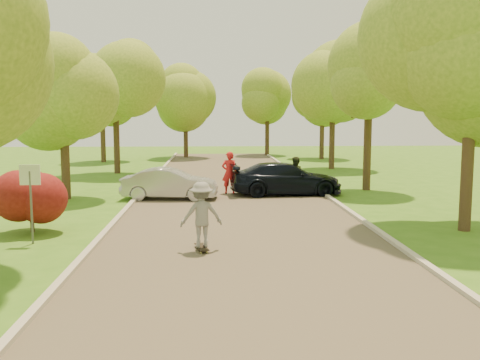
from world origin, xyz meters
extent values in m
plane|color=#3B6F1A|center=(0.00, 0.00, 0.00)|extent=(100.00, 100.00, 0.00)
cube|color=#4C4438|center=(0.00, 8.00, 0.01)|extent=(8.00, 60.00, 0.01)
cube|color=#B2AD9E|center=(-4.05, 8.00, 0.06)|extent=(0.18, 60.00, 0.12)
cube|color=#B2AD9E|center=(4.05, 8.00, 0.06)|extent=(0.18, 60.00, 0.12)
cylinder|color=#59595E|center=(-5.80, 4.00, 1.00)|extent=(0.06, 0.06, 2.00)
cube|color=white|center=(-5.80, 4.00, 1.90)|extent=(0.55, 0.04, 0.55)
cylinder|color=#382619|center=(-6.30, 5.50, 0.35)|extent=(0.12, 0.12, 0.70)
sphere|color=#590F0F|center=(-6.30, 5.50, 1.10)|extent=(1.70, 1.70, 1.70)
cylinder|color=#382619|center=(-7.00, 12.00, 1.57)|extent=(0.36, 0.36, 3.15)
sphere|color=#597E22|center=(-7.00, 12.00, 4.41)|extent=(4.20, 4.20, 4.20)
sphere|color=#597E22|center=(-6.37, 12.00, 5.04)|extent=(3.15, 3.15, 3.15)
cylinder|color=#382619|center=(-6.60, 22.00, 1.91)|extent=(0.36, 0.36, 3.83)
sphere|color=#597E22|center=(-6.60, 22.00, 5.27)|extent=(4.80, 4.80, 4.80)
sphere|color=#597E22|center=(-5.88, 22.00, 5.99)|extent=(3.60, 3.60, 3.60)
cylinder|color=#382619|center=(6.80, 5.00, 1.91)|extent=(0.36, 0.36, 3.83)
sphere|color=#597E22|center=(6.80, 5.00, 5.33)|extent=(5.00, 5.00, 5.00)
cylinder|color=#382619|center=(6.40, 14.00, 1.69)|extent=(0.36, 0.36, 3.38)
sphere|color=#597E22|center=(6.40, 14.00, 4.70)|extent=(4.40, 4.40, 4.40)
sphere|color=#597E22|center=(7.06, 14.00, 5.36)|extent=(3.30, 3.30, 3.30)
cylinder|color=#382619|center=(7.00, 24.00, 2.02)|extent=(0.36, 0.36, 4.05)
sphere|color=#597E22|center=(7.00, 24.00, 5.61)|extent=(5.20, 5.20, 5.20)
sphere|color=#597E22|center=(7.78, 24.00, 6.39)|extent=(3.90, 3.90, 3.90)
cylinder|color=#382619|center=(-9.00, 30.00, 1.80)|extent=(0.36, 0.36, 3.60)
sphere|color=#597E22|center=(-9.00, 30.00, 5.10)|extent=(5.00, 5.00, 5.00)
sphere|color=#597E22|center=(-8.25, 30.00, 5.85)|extent=(3.75, 3.75, 3.75)
cylinder|color=#382619|center=(8.00, 32.00, 1.91)|extent=(0.36, 0.36, 3.83)
sphere|color=#597E22|center=(8.00, 32.00, 5.33)|extent=(5.00, 5.00, 5.00)
sphere|color=#597E22|center=(8.75, 32.00, 6.08)|extent=(3.75, 3.75, 3.75)
cylinder|color=#382619|center=(-3.00, 34.00, 1.69)|extent=(0.36, 0.36, 3.38)
sphere|color=#597E22|center=(-3.00, 34.00, 4.81)|extent=(4.80, 4.80, 4.80)
sphere|color=#597E22|center=(-2.28, 34.00, 5.53)|extent=(3.60, 3.60, 3.60)
cylinder|color=#382619|center=(4.00, 36.00, 1.80)|extent=(0.36, 0.36, 3.60)
sphere|color=#597E22|center=(4.00, 36.00, 5.10)|extent=(5.00, 5.00, 5.00)
sphere|color=#597E22|center=(4.75, 36.00, 5.85)|extent=(3.75, 3.75, 3.75)
imported|color=#9F9FA4|center=(-2.64, 11.67, 0.65)|extent=(4.07, 1.74, 1.31)
imported|color=black|center=(2.38, 12.66, 0.71)|extent=(5.02, 2.29, 1.43)
cube|color=black|center=(-1.17, 2.98, 0.10)|extent=(0.41, 0.90, 0.02)
cylinder|color=#BFCC4C|center=(-1.15, 3.29, 0.04)|extent=(0.04, 0.07, 0.07)
cylinder|color=#BFCC4C|center=(-1.30, 3.26, 0.04)|extent=(0.04, 0.07, 0.07)
cylinder|color=#BFCC4C|center=(-1.03, 2.69, 0.04)|extent=(0.04, 0.07, 0.07)
cylinder|color=#BFCC4C|center=(-1.18, 2.66, 0.04)|extent=(0.04, 0.07, 0.07)
imported|color=gray|center=(-1.17, 2.98, 0.96)|extent=(1.20, 0.84, 1.70)
imported|color=red|center=(-0.10, 13.13, 0.95)|extent=(0.72, 0.50, 1.89)
imported|color=#2D341F|center=(2.81, 12.80, 0.84)|extent=(1.03, 1.01, 1.67)
camera|label=1|loc=(-0.91, -10.61, 3.50)|focal=40.00mm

